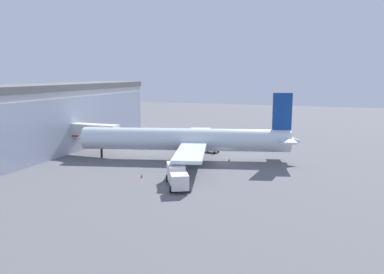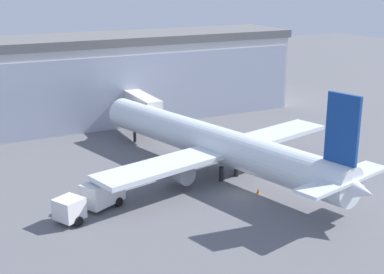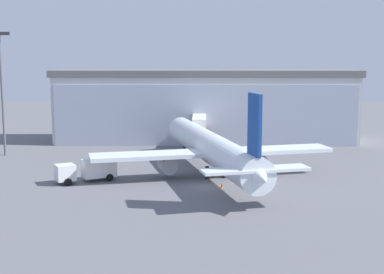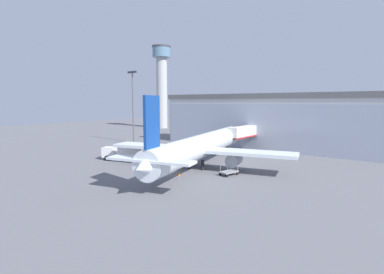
{
  "view_description": "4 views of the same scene",
  "coord_description": "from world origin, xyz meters",
  "px_view_note": "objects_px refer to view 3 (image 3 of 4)",
  "views": [
    {
      "loc": [
        -59.97,
        -14.89,
        14.82
      ],
      "look_at": [
        -1.79,
        5.09,
        4.37
      ],
      "focal_mm": 35.0,
      "sensor_mm": 36.0,
      "label": 1
    },
    {
      "loc": [
        -27.57,
        -42.49,
        21.21
      ],
      "look_at": [
        -2.22,
        7.24,
        4.39
      ],
      "focal_mm": 50.0,
      "sensor_mm": 36.0,
      "label": 2
    },
    {
      "loc": [
        -1.76,
        -61.64,
        15.36
      ],
      "look_at": [
        -2.2,
        5.46,
        5.12
      ],
      "focal_mm": 50.0,
      "sensor_mm": 36.0,
      "label": 3
    },
    {
      "loc": [
        29.05,
        -34.07,
        10.91
      ],
      "look_at": [
        -1.98,
        7.01,
        4.86
      ],
      "focal_mm": 28.0,
      "sensor_mm": 36.0,
      "label": 4
    }
  ],
  "objects_px": {
    "airplane": "(211,148)",
    "safety_cone_nose": "(222,186)",
    "catering_truck": "(88,170)",
    "safety_cone_wingtip": "(113,168)",
    "jet_bridge": "(199,124)",
    "apron_light_mast": "(2,83)",
    "baggage_cart": "(265,175)"
  },
  "relations": [
    {
      "from": "airplane",
      "to": "safety_cone_nose",
      "type": "height_order",
      "value": "airplane"
    },
    {
      "from": "catering_truck",
      "to": "safety_cone_wingtip",
      "type": "distance_m",
      "value": 6.7
    },
    {
      "from": "jet_bridge",
      "to": "safety_cone_nose",
      "type": "bearing_deg",
      "value": -173.88
    },
    {
      "from": "safety_cone_nose",
      "to": "apron_light_mast",
      "type": "bearing_deg",
      "value": 147.81
    },
    {
      "from": "baggage_cart",
      "to": "catering_truck",
      "type": "bearing_deg",
      "value": 107.14
    },
    {
      "from": "safety_cone_nose",
      "to": "safety_cone_wingtip",
      "type": "relative_size",
      "value": 1.0
    },
    {
      "from": "jet_bridge",
      "to": "catering_truck",
      "type": "relative_size",
      "value": 1.57
    },
    {
      "from": "jet_bridge",
      "to": "safety_cone_wingtip",
      "type": "bearing_deg",
      "value": 145.4
    },
    {
      "from": "airplane",
      "to": "baggage_cart",
      "type": "relative_size",
      "value": 12.67
    },
    {
      "from": "apron_light_mast",
      "to": "catering_truck",
      "type": "xyz_separation_m",
      "value": [
        16.43,
        -17.34,
        -9.74
      ]
    },
    {
      "from": "baggage_cart",
      "to": "safety_cone_wingtip",
      "type": "height_order",
      "value": "baggage_cart"
    },
    {
      "from": "safety_cone_nose",
      "to": "safety_cone_wingtip",
      "type": "bearing_deg",
      "value": 146.25
    },
    {
      "from": "airplane",
      "to": "catering_truck",
      "type": "xyz_separation_m",
      "value": [
        -15.28,
        -3.76,
        -2.01
      ]
    },
    {
      "from": "jet_bridge",
      "to": "baggage_cart",
      "type": "distance_m",
      "value": 23.15
    },
    {
      "from": "apron_light_mast",
      "to": "safety_cone_wingtip",
      "type": "bearing_deg",
      "value": -30.94
    },
    {
      "from": "catering_truck",
      "to": "baggage_cart",
      "type": "relative_size",
      "value": 2.42
    },
    {
      "from": "jet_bridge",
      "to": "airplane",
      "type": "bearing_deg",
      "value": -174.99
    },
    {
      "from": "baggage_cart",
      "to": "safety_cone_wingtip",
      "type": "xyz_separation_m",
      "value": [
        -19.96,
        4.69,
        -0.23
      ]
    },
    {
      "from": "catering_truck",
      "to": "safety_cone_nose",
      "type": "relative_size",
      "value": 13.61
    },
    {
      "from": "safety_cone_wingtip",
      "to": "baggage_cart",
      "type": "bearing_deg",
      "value": -13.23
    },
    {
      "from": "safety_cone_wingtip",
      "to": "airplane",
      "type": "bearing_deg",
      "value": -10.69
    },
    {
      "from": "catering_truck",
      "to": "safety_cone_wingtip",
      "type": "bearing_deg",
      "value": -135.83
    },
    {
      "from": "apron_light_mast",
      "to": "catering_truck",
      "type": "distance_m",
      "value": 25.8
    },
    {
      "from": "apron_light_mast",
      "to": "safety_cone_nose",
      "type": "height_order",
      "value": "apron_light_mast"
    },
    {
      "from": "safety_cone_wingtip",
      "to": "catering_truck",
      "type": "bearing_deg",
      "value": -108.17
    },
    {
      "from": "catering_truck",
      "to": "jet_bridge",
      "type": "bearing_deg",
      "value": -148.79
    },
    {
      "from": "apron_light_mast",
      "to": "jet_bridge",
      "type": "bearing_deg",
      "value": 10.42
    },
    {
      "from": "safety_cone_wingtip",
      "to": "jet_bridge",
      "type": "bearing_deg",
      "value": 54.7
    },
    {
      "from": "jet_bridge",
      "to": "safety_cone_wingtip",
      "type": "relative_size",
      "value": 21.31
    },
    {
      "from": "catering_truck",
      "to": "safety_cone_wingtip",
      "type": "xyz_separation_m",
      "value": [
        2.06,
        6.26,
        -1.19
      ]
    },
    {
      "from": "airplane",
      "to": "safety_cone_wingtip",
      "type": "distance_m",
      "value": 13.84
    },
    {
      "from": "apron_light_mast",
      "to": "catering_truck",
      "type": "height_order",
      "value": "apron_light_mast"
    }
  ]
}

